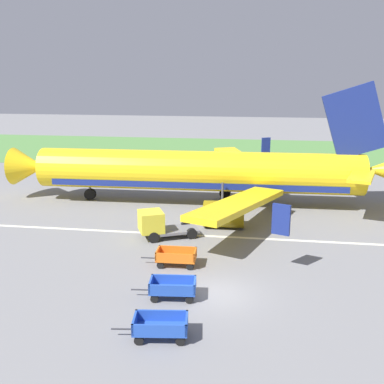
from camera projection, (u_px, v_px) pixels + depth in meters
name	position (u px, v px, depth m)	size (l,w,h in m)	color
ground_plane	(219.00, 294.00, 25.39)	(220.00, 220.00, 0.00)	slate
grass_strip	(246.00, 152.00, 71.82)	(220.00, 28.00, 0.06)	#518442
apron_stripe	(230.00, 237.00, 34.22)	(120.00, 0.36, 0.01)	silver
airplane	(208.00, 172.00, 42.31)	(37.57, 30.29, 11.34)	yellow
baggage_cart_nearest	(160.00, 326.00, 20.97)	(3.61, 1.69, 1.07)	#234CB2
baggage_cart_second_in_row	(173.00, 288.00, 24.77)	(3.60, 1.63, 1.07)	#234CB2
baggage_cart_third_in_row	(176.00, 257.00, 28.99)	(3.57, 1.47, 1.07)	orange
service_truck_beside_carts	(158.00, 224.00, 33.78)	(4.77, 3.56, 2.10)	slate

